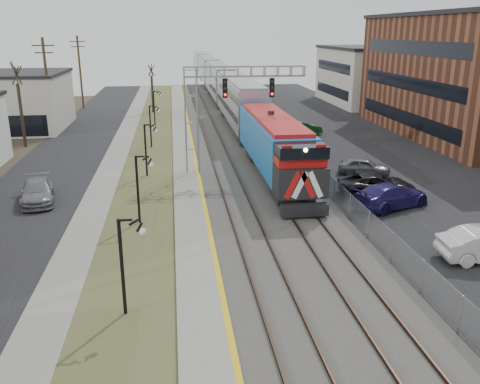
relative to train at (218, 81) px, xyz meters
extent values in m
cube|color=black|center=(-17.00, -37.94, -2.92)|extent=(7.00, 120.00, 0.04)
cube|color=gray|center=(-12.50, -37.94, -2.90)|extent=(2.00, 120.00, 0.08)
cube|color=#4C522B|center=(-9.50, -37.94, -2.91)|extent=(4.00, 120.00, 0.06)
cube|color=gray|center=(-6.50, -37.94, -2.82)|extent=(2.00, 120.00, 0.24)
cube|color=#595651|center=(-1.50, -37.94, -2.84)|extent=(8.00, 120.00, 0.20)
cube|color=black|center=(10.50, -37.94, -2.92)|extent=(16.00, 120.00, 0.04)
cube|color=gold|center=(-5.62, -37.94, -2.69)|extent=(0.24, 120.00, 0.01)
cube|color=#2D2119|center=(-4.25, -37.94, -2.66)|extent=(0.08, 120.00, 0.15)
cube|color=#2D2119|center=(-2.75, -37.94, -2.66)|extent=(0.08, 120.00, 0.15)
cube|color=#2D2119|center=(-0.75, -37.94, -2.66)|extent=(0.08, 120.00, 0.15)
cube|color=#2D2119|center=(0.75, -37.94, -2.66)|extent=(0.08, 120.00, 0.15)
cube|color=#1567B1|center=(0.00, -47.19, -0.46)|extent=(3.00, 17.00, 4.25)
cube|color=black|center=(0.00, -55.89, -2.24)|extent=(2.80, 0.50, 0.70)
cube|color=#9A9CA4|center=(0.00, -26.89, 0.07)|extent=(3.00, 22.00, 5.33)
cube|color=#9A9CA4|center=(0.00, -4.09, 0.07)|extent=(3.00, 22.00, 5.33)
cube|color=#9A9CA4|center=(0.00, 18.71, 0.07)|extent=(3.00, 22.00, 5.33)
cube|color=#9A9CA4|center=(0.00, 41.51, 0.07)|extent=(3.00, 22.00, 5.33)
cube|color=gray|center=(-6.00, -44.94, 1.06)|extent=(1.00, 1.00, 8.00)
cube|color=gray|center=(-2.00, -44.94, 4.81)|extent=(9.00, 0.80, 0.80)
cube|color=black|center=(-3.50, -45.39, 3.66)|extent=(0.35, 0.25, 1.40)
cube|color=black|center=(0.00, -45.39, 3.66)|extent=(0.35, 0.25, 1.40)
cylinder|color=black|center=(-9.50, -64.94, -0.94)|extent=(0.14, 0.14, 4.00)
cylinder|color=black|center=(-9.50, -54.94, -0.94)|extent=(0.14, 0.14, 4.00)
cylinder|color=black|center=(-9.50, -44.94, -0.94)|extent=(0.14, 0.14, 4.00)
cylinder|color=black|center=(-9.50, -34.94, -0.94)|extent=(0.14, 0.14, 4.00)
cylinder|color=black|center=(-9.50, -22.94, -0.94)|extent=(0.14, 0.14, 4.00)
cylinder|color=#4C3823|center=(-20.00, -27.94, 2.06)|extent=(0.28, 0.28, 10.00)
cylinder|color=#4C3823|center=(-20.00, -7.94, 2.06)|extent=(0.28, 0.28, 10.00)
cube|color=gray|center=(2.70, -37.94, -2.14)|extent=(0.04, 120.00, 1.60)
cube|color=beige|center=(-26.50, -22.94, 0.06)|extent=(14.00, 12.00, 6.00)
cube|color=beige|center=(24.50, -7.94, 1.06)|extent=(16.00, 18.00, 8.00)
cylinder|color=#382D23|center=(-21.50, -32.94, 0.04)|extent=(0.30, 0.30, 5.95)
cylinder|color=#382D23|center=(-10.00, -12.94, -0.49)|extent=(0.30, 0.30, 4.90)
imported|color=black|center=(6.06, -51.75, -2.23)|extent=(5.31, 2.81, 1.42)
imported|color=navy|center=(5.92, -54.33, -2.16)|extent=(5.76, 4.11, 1.55)
imported|color=slate|center=(7.02, -46.88, -2.27)|extent=(4.21, 2.87, 1.33)
imported|color=#0E4718|center=(6.02, -31.22, -2.21)|extent=(4.66, 2.72, 1.45)
imported|color=gray|center=(-16.24, -50.27, -2.24)|extent=(2.93, 5.16, 1.41)
camera|label=1|loc=(-7.34, -82.90, 7.70)|focal=38.00mm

